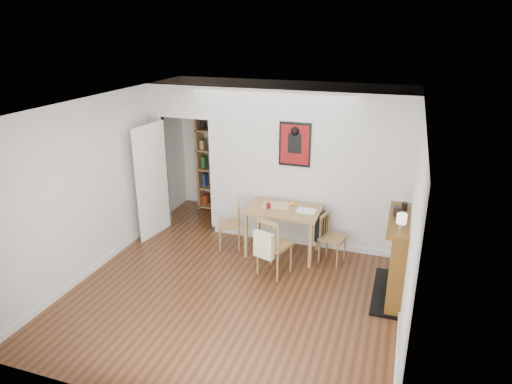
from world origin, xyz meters
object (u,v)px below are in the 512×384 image
(chair_right, at_px, (332,237))
(red_glass, at_px, (268,206))
(mantel_lamp, at_px, (402,219))
(ceramic_jar_b, at_px, (404,206))
(orange_fruit, at_px, (293,204))
(chair_left, at_px, (230,225))
(notebook, at_px, (306,211))
(ceramic_jar_a, at_px, (397,211))
(bookshelf, at_px, (219,160))
(fireplace, at_px, (399,255))
(dining_table, at_px, (283,214))
(chair_front, at_px, (274,245))

(chair_right, xyz_separation_m, red_glass, (-1.02, -0.07, 0.43))
(mantel_lamp, distance_m, ceramic_jar_b, 0.65)
(orange_fruit, relative_size, mantel_lamp, 0.37)
(chair_left, bearing_deg, notebook, 2.75)
(chair_right, relative_size, ceramic_jar_a, 6.27)
(chair_left, distance_m, bookshelf, 1.84)
(fireplace, bearing_deg, dining_table, 159.92)
(chair_left, height_order, fireplace, fireplace)
(ceramic_jar_b, bearing_deg, fireplace, -89.45)
(chair_left, bearing_deg, orange_fruit, 12.06)
(chair_left, bearing_deg, ceramic_jar_b, -6.40)
(mantel_lamp, height_order, ceramic_jar_a, mantel_lamp)
(chair_left, height_order, notebook, notebook)
(chair_front, relative_size, ceramic_jar_b, 8.62)
(red_glass, bearing_deg, chair_right, 3.66)
(dining_table, bearing_deg, ceramic_jar_b, -11.04)
(chair_left, xyz_separation_m, red_glass, (0.68, -0.01, 0.44))
(notebook, height_order, ceramic_jar_b, ceramic_jar_b)
(mantel_lamp, bearing_deg, ceramic_jar_b, 88.01)
(dining_table, bearing_deg, chair_front, -86.27)
(fireplace, relative_size, notebook, 4.23)
(red_glass, distance_m, orange_fruit, 0.41)
(orange_fruit, bearing_deg, mantel_lamp, -34.78)
(bookshelf, xyz_separation_m, red_glass, (1.49, -1.54, -0.18))
(mantel_lamp, bearing_deg, bookshelf, 144.74)
(chair_right, height_order, mantel_lamp, mantel_lamp)
(chair_right, bearing_deg, mantel_lamp, -45.26)
(bookshelf, xyz_separation_m, mantel_lamp, (3.50, -2.48, 0.26))
(bookshelf, bearing_deg, orange_fruit, -35.69)
(orange_fruit, bearing_deg, chair_left, -167.94)
(chair_front, xyz_separation_m, mantel_lamp, (1.75, -0.35, 0.81))
(fireplace, relative_size, ceramic_jar_b, 11.58)
(chair_left, height_order, chair_right, chair_left)
(chair_right, height_order, ceramic_jar_a, ceramic_jar_a)
(orange_fruit, relative_size, notebook, 0.25)
(chair_right, xyz_separation_m, orange_fruit, (-0.68, 0.16, 0.43))
(dining_table, bearing_deg, red_glass, -165.62)
(fireplace, distance_m, ceramic_jar_b, 0.67)
(chair_left, xyz_separation_m, chair_front, (0.95, -0.60, 0.07))
(chair_right, relative_size, ceramic_jar_b, 7.35)
(dining_table, distance_m, red_glass, 0.28)
(red_glass, xyz_separation_m, mantel_lamp, (2.02, -0.94, 0.44))
(chair_front, xyz_separation_m, ceramic_jar_b, (1.77, 0.30, 0.74))
(chair_left, relative_size, mantel_lamp, 4.11)
(dining_table, distance_m, mantel_lamp, 2.13)
(notebook, bearing_deg, mantel_lamp, -35.46)
(chair_front, relative_size, mantel_lamp, 4.72)
(chair_front, xyz_separation_m, bookshelf, (-1.76, 2.13, 0.55))
(dining_table, relative_size, red_glass, 12.79)
(chair_front, xyz_separation_m, notebook, (0.33, 0.66, 0.33))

